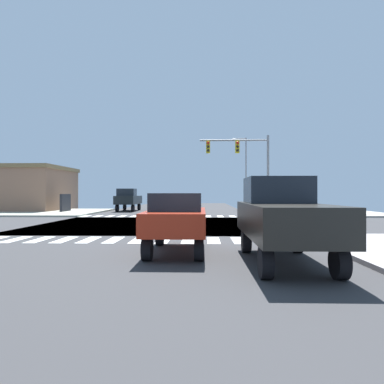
# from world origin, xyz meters

# --- Properties ---
(ground) EXTENTS (90.00, 90.00, 0.05)m
(ground) POSITION_xyz_m (0.00, 0.00, -0.03)
(ground) COLOR #343436
(sidewalk_corner_ne) EXTENTS (12.00, 12.00, 0.14)m
(sidewalk_corner_ne) POSITION_xyz_m (13.00, 12.00, 0.07)
(sidewalk_corner_ne) COLOR #A09B91
(sidewalk_corner_ne) RESTS_ON ground
(sidewalk_corner_nw) EXTENTS (12.00, 12.00, 0.14)m
(sidewalk_corner_nw) POSITION_xyz_m (-13.00, 12.00, 0.07)
(sidewalk_corner_nw) COLOR #A1A391
(sidewalk_corner_nw) RESTS_ON ground
(crosswalk_near) EXTENTS (13.50, 2.00, 0.01)m
(crosswalk_near) POSITION_xyz_m (-0.25, -7.30, 0.00)
(crosswalk_near) COLOR white
(crosswalk_near) RESTS_ON ground
(crosswalk_far) EXTENTS (13.50, 2.00, 0.01)m
(crosswalk_far) POSITION_xyz_m (-0.25, 7.30, 0.00)
(crosswalk_far) COLOR white
(crosswalk_far) RESTS_ON ground
(traffic_signal_mast) EXTENTS (5.70, 0.55, 6.64)m
(traffic_signal_mast) POSITION_xyz_m (6.04, 7.76, 4.87)
(traffic_signal_mast) COLOR gray
(traffic_signal_mast) RESTS_ON ground
(street_lamp) EXTENTS (1.78, 0.32, 8.45)m
(street_lamp) POSITION_xyz_m (7.73, 20.66, 5.02)
(street_lamp) COLOR gray
(street_lamp) RESTS_ON ground
(pickup_nearside_1) EXTENTS (2.00, 5.10, 2.35)m
(pickup_nearside_1) POSITION_xyz_m (5.00, -11.72, 1.29)
(pickup_nearside_1) COLOR black
(pickup_nearside_1) RESTS_ON ground
(pickup_queued_2) EXTENTS (2.00, 5.10, 2.35)m
(pickup_queued_2) POSITION_xyz_m (-5.00, 15.59, 1.29)
(pickup_queued_2) COLOR black
(pickup_queued_2) RESTS_ON ground
(sedan_leading_2) EXTENTS (1.80, 4.30, 1.88)m
(sedan_leading_2) POSITION_xyz_m (2.00, -10.16, 1.12)
(sedan_leading_2) COLOR black
(sedan_leading_2) RESTS_ON ground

